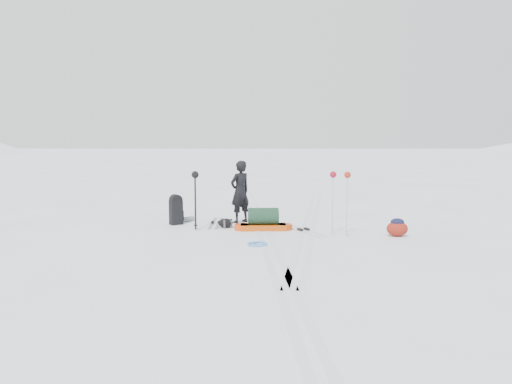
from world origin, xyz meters
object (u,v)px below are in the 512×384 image
(pulk_sled, at_px, (263,221))
(ski_poles_black, at_px, (195,182))
(skier, at_px, (240,192))
(expedition_rucksack, at_px, (177,210))

(pulk_sled, distance_m, ski_poles_black, 1.95)
(pulk_sled, bearing_deg, ski_poles_black, 176.38)
(skier, xyz_separation_m, pulk_sled, (0.62, -1.08, -0.63))
(expedition_rucksack, bearing_deg, skier, -23.24)
(pulk_sled, xyz_separation_m, ski_poles_black, (-1.69, 0.02, 0.99))
(skier, relative_size, ski_poles_black, 1.14)
(skier, bearing_deg, ski_poles_black, 3.49)
(expedition_rucksack, bearing_deg, ski_poles_black, -85.99)
(expedition_rucksack, relative_size, ski_poles_black, 0.58)
(pulk_sled, bearing_deg, expedition_rucksack, 157.40)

